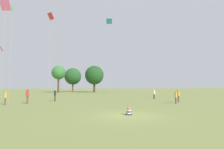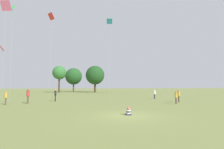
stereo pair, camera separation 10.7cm
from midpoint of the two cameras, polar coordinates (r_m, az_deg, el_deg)
ground_plane at (r=13.42m, az=5.10°, el=-13.19°), size 300.00×300.00×0.00m
seated_toddler at (r=13.62m, az=5.60°, el=-12.01°), size 0.53×0.61×0.60m
person_standing_0 at (r=26.50m, az=-17.89°, el=-6.03°), size 0.38×0.38×1.74m
person_standing_1 at (r=25.67m, az=21.06°, el=-6.18°), size 0.50×0.50×1.70m
person_standing_2 at (r=24.39m, az=-25.63°, el=-5.97°), size 0.47×0.47×1.85m
person_standing_3 at (r=30.99m, az=13.80°, el=-5.98°), size 0.41×0.41×1.61m
person_standing_4 at (r=24.01m, az=-31.25°, el=-6.07°), size 0.40×0.40×1.66m
person_standing_6 at (r=23.09m, az=20.30°, el=-6.69°), size 0.43×0.43×1.56m
kite_0 at (r=27.49m, az=-31.28°, el=18.13°), size 1.39×0.92×13.05m
kite_1 at (r=28.67m, az=-0.73°, el=15.88°), size 0.98×0.78×12.76m
kite_2 at (r=36.08m, az=-32.18°, el=6.85°), size 1.06×1.22×9.12m
kite_3 at (r=28.69m, az=-29.61°, el=17.38°), size 1.00×0.90×13.30m
kite_4 at (r=30.87m, az=-19.17°, el=16.76°), size 1.17×1.22×13.81m
distant_tree_0 at (r=69.83m, az=-12.38°, el=-0.60°), size 6.47×6.47×9.20m
distant_tree_1 at (r=61.58m, az=-16.77°, el=0.52°), size 4.62×4.62×9.01m
distant_tree_2 at (r=61.20m, az=-5.50°, el=-0.23°), size 6.53×6.53×9.25m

